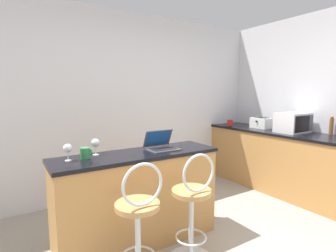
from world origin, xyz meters
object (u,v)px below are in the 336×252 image
Objects in this scene: wine_glass_short at (95,143)px; mug_red at (230,123)px; laptop at (161,144)px; pepper_mill at (331,126)px; toaster at (261,123)px; wine_glass_tall at (68,149)px; microwave at (293,123)px; bar_stool_near at (139,229)px; mug_green at (85,153)px; bar_stool_far at (192,212)px.

wine_glass_short reaches higher than mug_red.
pepper_mill reaches higher than laptop.
wine_glass_tall is at bearing -171.39° from toaster.
microwave is 1.04m from mug_red.
toaster is 3.10m from wine_glass_tall.
wine_glass_short is (-0.64, 0.10, 0.06)m from laptop.
laptop is 1.22× the size of pepper_mill.
toaster is at bearing -64.80° from mug_red.
laptop is (0.53, 0.55, 0.50)m from bar_stool_near.
wine_glass_short is at bearing 99.54° from bar_stool_near.
bar_stool_near is 10.01× the size of mug_green.
microwave is at bearing 12.86° from bar_stool_far.
pepper_mill is (2.43, 0.09, 0.57)m from bar_stool_far.
pepper_mill reaches higher than bar_stool_near.
wine_glass_short is (-0.11, 0.65, 0.56)m from bar_stool_near.
bar_stool_near and bar_stool_far have the same top height.
mug_red is at bearing 31.40° from bar_stool_near.
bar_stool_near is 2.94m from mug_red.
bar_stool_near is 3.18× the size of laptop.
toaster is 2.97× the size of mug_green.
laptop is at bearing 46.13° from bar_stool_near.
pepper_mill reaches higher than wine_glass_short.
laptop is (0.02, 0.55, 0.50)m from bar_stool_far.
pepper_mill is (0.23, -0.41, -0.02)m from microwave.
toaster is at bearing 90.83° from microwave.
wine_glass_tall reaches higher than mug_green.
microwave reaches higher than bar_stool_far.
mug_red is (-0.22, 0.47, -0.03)m from toaster.
microwave is 2.82m from wine_glass_short.
laptop is at bearing 88.10° from bar_stool_far.
bar_stool_near is 6.75× the size of wine_glass_tall.
mug_green is (-2.92, -0.46, -0.03)m from toaster.
microwave is 2.93m from mug_green.
mug_green is at bearing 178.57° from microwave.
wine_glass_tall is 1.38× the size of mug_red.
bar_stool_far is 2.33m from microwave.
laptop is at bearing 169.32° from pepper_mill.
bar_stool_near is 0.91m from laptop.
pepper_mill is at bearing 1.84° from bar_stool_near.
laptop is 2.93× the size of mug_red.
pepper_mill is at bearing -71.82° from mug_red.
toaster is 0.97m from pepper_mill.
laptop is at bearing -167.31° from toaster.
toaster is 2.83m from wine_glass_short.
mug_red is (1.95, 0.96, 0.00)m from laptop.
laptop is at bearing -9.11° from wine_glass_short.
pepper_mill reaches higher than mug_green.
toaster is 2.76× the size of mug_red.
toaster reaches higher than wine_glass_tall.
laptop is 2.18m from microwave.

